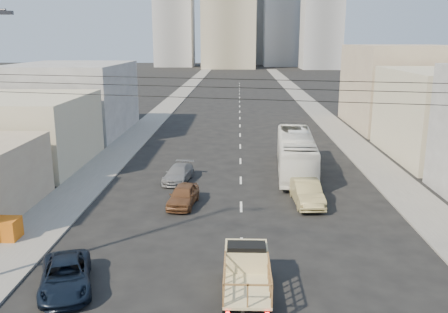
# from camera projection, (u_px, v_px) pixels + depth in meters

# --- Properties ---
(sidewalk_left) EXTENTS (3.50, 180.00, 0.12)m
(sidewalk_left) POSITION_uv_depth(u_px,v_px,m) (175.00, 100.00, 85.72)
(sidewalk_left) COLOR slate
(sidewalk_left) RESTS_ON ground
(sidewalk_right) EXTENTS (3.50, 180.00, 0.12)m
(sidewalk_right) POSITION_uv_depth(u_px,v_px,m) (305.00, 100.00, 85.03)
(sidewalk_right) COLOR slate
(sidewalk_right) RESTS_ON ground
(lane_dashes) EXTENTS (0.15, 104.00, 0.01)m
(lane_dashes) POSITION_uv_depth(u_px,v_px,m) (240.00, 115.00, 68.90)
(lane_dashes) COLOR silver
(lane_dashes) RESTS_ON ground
(flatbed_pickup) EXTENTS (1.95, 4.41, 1.90)m
(flatbed_pickup) POSITION_uv_depth(u_px,v_px,m) (247.00, 270.00, 20.22)
(flatbed_pickup) COLOR #CFC08B
(flatbed_pickup) RESTS_ON ground
(navy_pickup) EXTENTS (3.39, 5.00, 1.27)m
(navy_pickup) POSITION_uv_depth(u_px,v_px,m) (66.00, 276.00, 20.66)
(navy_pickup) COLOR black
(navy_pickup) RESTS_ON ground
(city_bus) EXTENTS (3.54, 12.01, 3.30)m
(city_bus) POSITION_uv_depth(u_px,v_px,m) (296.00, 153.00, 38.66)
(city_bus) COLOR white
(city_bus) RESTS_ON ground
(sedan_brown) EXTENTS (2.06, 4.19, 1.37)m
(sedan_brown) POSITION_uv_depth(u_px,v_px,m) (183.00, 195.00, 31.17)
(sedan_brown) COLOR brown
(sedan_brown) RESTS_ON ground
(sedan_tan) EXTENTS (1.94, 4.89, 1.58)m
(sedan_tan) POSITION_uv_depth(u_px,v_px,m) (307.00, 193.00, 31.42)
(sedan_tan) COLOR #958957
(sedan_tan) RESTS_ON ground
(sedan_grey) EXTENTS (2.34, 4.47, 1.24)m
(sedan_grey) POSITION_uv_depth(u_px,v_px,m) (178.00, 174.00, 36.50)
(sedan_grey) COLOR slate
(sedan_grey) RESTS_ON ground
(overhead_wires) EXTENTS (23.01, 5.02, 0.72)m
(overhead_wires) POSITION_uv_depth(u_px,v_px,m) (245.00, 89.00, 16.78)
(overhead_wires) COLOR black
(overhead_wires) RESTS_ON ground
(crate_stack) EXTENTS (1.80, 1.20, 1.14)m
(crate_stack) POSITION_uv_depth(u_px,v_px,m) (2.00, 229.00, 25.67)
(crate_stack) COLOR #C55E12
(crate_stack) RESTS_ON sidewalk_left
(bldg_right_far) EXTENTS (12.00, 16.00, 10.00)m
(bldg_right_far) POSITION_uv_depth(u_px,v_px,m) (402.00, 87.00, 58.38)
(bldg_right_far) COLOR tan
(bldg_right_far) RESTS_ON ground
(bldg_left_mid) EXTENTS (11.00, 12.00, 6.00)m
(bldg_left_mid) POSITION_uv_depth(u_px,v_px,m) (19.00, 131.00, 40.60)
(bldg_left_mid) COLOR #BBB197
(bldg_left_mid) RESTS_ON ground
(bldg_left_far) EXTENTS (12.00, 16.00, 8.00)m
(bldg_left_far) POSITION_uv_depth(u_px,v_px,m) (72.00, 99.00, 54.92)
(bldg_left_far) COLOR gray
(bldg_left_far) RESTS_ON ground
(midrise_ne) EXTENTS (16.00, 16.00, 40.00)m
(midrise_ne) POSITION_uv_depth(u_px,v_px,m) (284.00, 16.00, 191.63)
(midrise_ne) COLOR gray
(midrise_ne) RESTS_ON ground
(midrise_nw) EXTENTS (15.00, 15.00, 34.00)m
(midrise_nw) POSITION_uv_depth(u_px,v_px,m) (174.00, 23.00, 188.79)
(midrise_nw) COLOR gray
(midrise_nw) RESTS_ON ground
(midrise_back) EXTENTS (18.00, 18.00, 44.00)m
(midrise_back) POSITION_uv_depth(u_px,v_px,m) (253.00, 13.00, 206.06)
(midrise_back) COLOR gray
(midrise_back) RESTS_ON ground
(midrise_east) EXTENTS (14.00, 14.00, 28.00)m
(midrise_east) POSITION_uv_depth(u_px,v_px,m) (321.00, 30.00, 173.32)
(midrise_east) COLOR gray
(midrise_east) RESTS_ON ground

